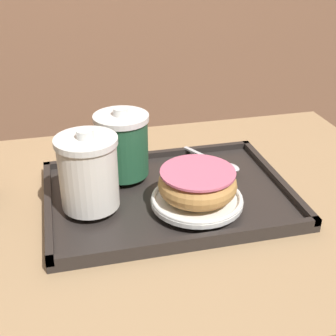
# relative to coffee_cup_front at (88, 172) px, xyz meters

# --- Properties ---
(cafe_table) EXTENTS (0.98, 0.68, 0.75)m
(cafe_table) POSITION_rel_coffee_cup_front_xyz_m (0.12, 0.01, -0.25)
(cafe_table) COLOR tan
(cafe_table) RESTS_ON ground_plane
(serving_tray) EXTENTS (0.43, 0.31, 0.02)m
(serving_tray) POSITION_rel_coffee_cup_front_xyz_m (0.14, 0.02, -0.08)
(serving_tray) COLOR #282321
(serving_tray) RESTS_ON cafe_table
(coffee_cup_front) EXTENTS (0.10, 0.10, 0.13)m
(coffee_cup_front) POSITION_rel_coffee_cup_front_xyz_m (0.00, 0.00, 0.00)
(coffee_cup_front) COLOR white
(coffee_cup_front) RESTS_ON serving_tray
(coffee_cup_rear) EXTENTS (0.10, 0.10, 0.13)m
(coffee_cup_rear) POSITION_rel_coffee_cup_front_xyz_m (0.07, 0.10, -0.00)
(coffee_cup_rear) COLOR #235638
(coffee_cup_rear) RESTS_ON serving_tray
(plate_with_chocolate_donut) EXTENTS (0.15, 0.15, 0.01)m
(plate_with_chocolate_donut) POSITION_rel_coffee_cup_front_xyz_m (0.17, -0.04, -0.05)
(plate_with_chocolate_donut) COLOR white
(plate_with_chocolate_donut) RESTS_ON serving_tray
(donut_chocolate_glazed) EXTENTS (0.13, 0.13, 0.05)m
(donut_chocolate_glazed) POSITION_rel_coffee_cup_front_xyz_m (0.17, -0.04, -0.02)
(donut_chocolate_glazed) COLOR tan
(donut_chocolate_glazed) RESTS_ON plate_with_chocolate_donut
(spoon) EXTENTS (0.08, 0.13, 0.01)m
(spoon) POSITION_rel_coffee_cup_front_xyz_m (0.26, 0.08, -0.06)
(spoon) COLOR silver
(spoon) RESTS_ON serving_tray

